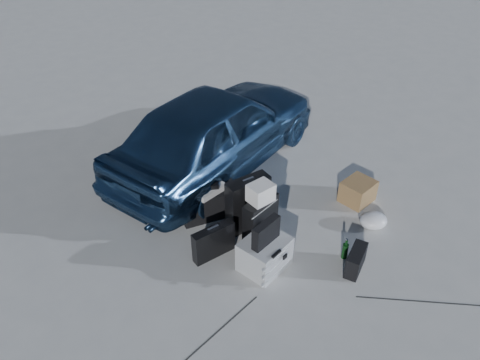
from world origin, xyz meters
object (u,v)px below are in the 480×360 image
suitcase_left (248,204)px  green_bottle (345,249)px  suitcase_right (260,219)px  cardboard_box (358,191)px  duffel_bag (209,203)px  briefcase (214,242)px  car (216,129)px  pelican_case (265,254)px

suitcase_left → green_bottle: bearing=-59.9°
suitcase_right → cardboard_box: bearing=-20.8°
cardboard_box → green_bottle: 1.11m
duffel_bag → green_bottle: (0.99, -1.44, -0.05)m
briefcase → duffel_bag: briefcase is taller
car → duffel_bag: 1.21m
cardboard_box → duffel_bag: bearing=158.8°
pelican_case → suitcase_left: suitcase_left is taller
briefcase → cardboard_box: briefcase is taller
car → pelican_case: size_ratio=6.95×
briefcase → suitcase_left: bearing=17.0°
suitcase_left → suitcase_right: suitcase_left is taller
suitcase_right → green_bottle: bearing=-69.1°
pelican_case → duffel_bag: pelican_case is taller
briefcase → suitcase_left: suitcase_left is taller
duffel_bag → cardboard_box: (1.82, -0.71, -0.03)m
car → briefcase: 1.90m
suitcase_right → cardboard_box: (1.48, -0.03, -0.13)m
pelican_case → briefcase: 0.60m
suitcase_right → suitcase_left: bearing=75.4°
suitcase_left → green_bottle: 1.24m
pelican_case → green_bottle: 0.93m
pelican_case → duffel_bag: size_ratio=0.70×
duffel_bag → car: bearing=64.5°
suitcase_left → duffel_bag: (-0.31, 0.42, -0.16)m
car → green_bottle: (0.39, -2.41, -0.47)m
suitcase_right → duffel_bag: size_ratio=0.77×
car → duffel_bag: car is taller
pelican_case → cardboard_box: 1.74m
briefcase → duffel_bag: size_ratio=0.70×
car → suitcase_left: (-0.29, -1.39, -0.26)m
car → cardboard_box: bearing=-168.8°
suitcase_left → green_bottle: size_ratio=2.57×
suitcase_right → duffel_bag: 0.76m
suitcase_right → cardboard_box: suitcase_right is taller
pelican_case → suitcase_right: suitcase_right is taller
briefcase → cardboard_box: (2.10, -0.03, -0.05)m
duffel_bag → pelican_case: bearing=-77.0°
car → pelican_case: (-0.48, -2.07, -0.42)m
car → pelican_case: 2.17m
suitcase_left → suitcase_right: (0.02, -0.25, -0.07)m
suitcase_right → car: bearing=61.0°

